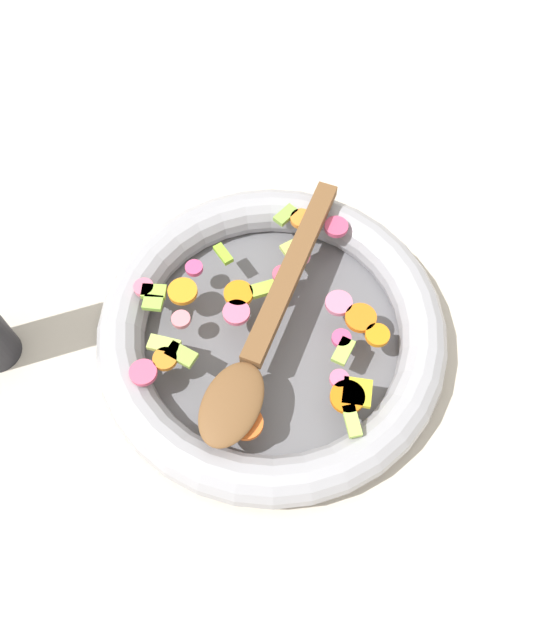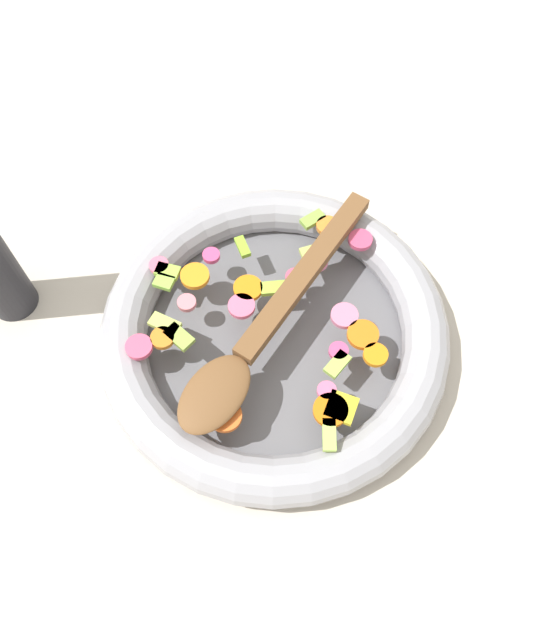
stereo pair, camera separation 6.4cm
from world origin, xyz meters
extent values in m
plane|color=beige|center=(0.00, 0.00, 0.00)|extent=(4.00, 4.00, 0.00)
cylinder|color=slate|center=(0.00, 0.00, 0.01)|extent=(0.32, 0.32, 0.01)
torus|color=#9E9EA5|center=(0.00, 0.00, 0.03)|extent=(0.37, 0.37, 0.05)
cylinder|color=orange|center=(-0.11, -0.04, 0.05)|extent=(0.03, 0.03, 0.01)
cylinder|color=orange|center=(-0.03, 0.03, 0.05)|extent=(0.03, 0.03, 0.01)
cylinder|color=orange|center=(0.09, 0.00, 0.05)|extent=(0.04, 0.04, 0.01)
cylinder|color=orange|center=(-0.09, 0.03, 0.05)|extent=(0.04, 0.04, 0.01)
cylinder|color=orange|center=(0.07, -0.09, 0.05)|extent=(0.04, 0.04, 0.01)
cylinder|color=orange|center=(-0.02, -0.11, 0.05)|extent=(0.04, 0.04, 0.01)
cylinder|color=orange|center=(0.11, -0.02, 0.05)|extent=(0.03, 0.03, 0.01)
cylinder|color=orange|center=(0.03, 0.13, 0.05)|extent=(0.03, 0.03, 0.01)
cube|color=#94B549|center=(-0.09, -0.04, 0.05)|extent=(0.03, 0.03, 0.01)
cube|color=#96BF43|center=(-0.12, 0.03, 0.05)|extent=(0.03, 0.02, 0.01)
cube|color=#8AB646|center=(0.02, 0.13, 0.05)|extent=(0.03, 0.03, 0.01)
cube|color=#B5CA5C|center=(0.03, 0.09, 0.05)|extent=(0.04, 0.03, 0.01)
cube|color=#B7D05C|center=(-0.11, -0.03, 0.05)|extent=(0.03, 0.02, 0.01)
cube|color=#8DC230|center=(-0.05, 0.08, 0.05)|extent=(0.02, 0.03, 0.01)
cube|color=#B4DC5B|center=(0.07, -0.11, 0.05)|extent=(0.02, 0.03, 0.01)
cube|color=#92C948|center=(-0.12, 0.02, 0.05)|extent=(0.02, 0.02, 0.01)
cube|color=#A2CE52|center=(0.07, -0.04, 0.05)|extent=(0.03, 0.03, 0.01)
cube|color=#9DC73F|center=(-0.01, 0.04, 0.05)|extent=(0.03, 0.02, 0.01)
cylinder|color=#D54971|center=(0.07, 0.12, 0.05)|extent=(0.04, 0.04, 0.01)
cylinder|color=#E9638C|center=(0.07, -0.07, 0.05)|extent=(0.02, 0.02, 0.01)
cylinder|color=pink|center=(0.03, 0.08, 0.05)|extent=(0.04, 0.04, 0.01)
cylinder|color=#EF658A|center=(-0.04, 0.01, 0.05)|extent=(0.03, 0.03, 0.01)
cylinder|color=#D14F6F|center=(0.01, 0.05, 0.05)|extent=(0.03, 0.03, 0.01)
cylinder|color=#E36783|center=(-0.13, 0.04, 0.05)|extent=(0.03, 0.03, 0.01)
cylinder|color=#D94A7D|center=(0.07, -0.02, 0.05)|extent=(0.03, 0.03, 0.01)
cylinder|color=#DF7B84|center=(-0.09, 0.00, 0.05)|extent=(0.03, 0.03, 0.01)
cylinder|color=#DC4980|center=(-0.08, 0.06, 0.05)|extent=(0.02, 0.02, 0.01)
cylinder|color=pink|center=(0.07, 0.02, 0.05)|extent=(0.04, 0.04, 0.01)
cylinder|color=#E75175|center=(-0.13, -0.06, 0.05)|extent=(0.03, 0.03, 0.01)
cube|color=gold|center=(0.08, -0.08, 0.05)|extent=(0.03, 0.03, 0.01)
cube|color=brown|center=(0.02, 0.05, 0.06)|extent=(0.11, 0.23, 0.01)
ellipsoid|color=brown|center=(-0.04, -0.10, 0.06)|extent=(0.09, 0.10, 0.01)
camera|label=1|loc=(0.00, -0.30, 0.62)|focal=35.00mm
camera|label=2|loc=(0.06, -0.30, 0.62)|focal=35.00mm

